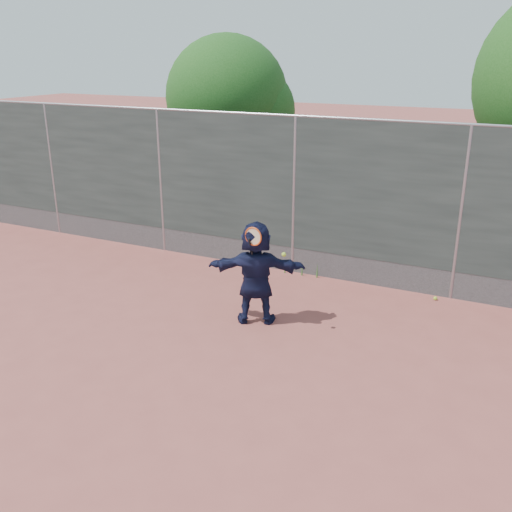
% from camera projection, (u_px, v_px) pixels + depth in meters
% --- Properties ---
extents(ground, '(80.00, 80.00, 0.00)m').
position_uv_depth(ground, '(202.00, 351.00, 8.28)').
color(ground, '#9E4C42').
rests_on(ground, ground).
extents(player, '(1.62, 1.02, 1.66)m').
position_uv_depth(player, '(256.00, 273.00, 8.91)').
color(player, '#121733').
rests_on(player, ground).
extents(ball_ground, '(0.07, 0.07, 0.07)m').
position_uv_depth(ball_ground, '(435.00, 298.00, 9.94)').
color(ball_ground, '#A7D02E').
rests_on(ball_ground, ground).
extents(fence, '(20.00, 0.06, 3.03)m').
position_uv_depth(fence, '(294.00, 193.00, 10.71)').
color(fence, '#38423D').
rests_on(fence, ground).
extents(swing_action, '(0.67, 0.13, 0.51)m').
position_uv_depth(swing_action, '(256.00, 239.00, 8.49)').
color(swing_action, '#D94814').
rests_on(swing_action, ground).
extents(tree_left, '(3.15, 3.00, 4.53)m').
position_uv_depth(tree_left, '(234.00, 101.00, 13.99)').
color(tree_left, '#382314').
rests_on(tree_left, ground).
extents(weed_clump, '(0.68, 0.07, 0.30)m').
position_uv_depth(weed_clump, '(304.00, 269.00, 10.99)').
color(weed_clump, '#387226').
rests_on(weed_clump, ground).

